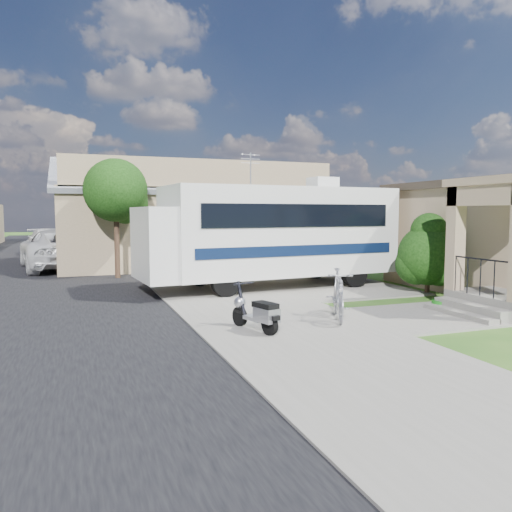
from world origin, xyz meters
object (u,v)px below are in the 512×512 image
object	(u,v)px
motorhome	(272,232)
shrub	(428,252)
scooter	(257,313)
bicycle	(338,297)
van	(50,243)
pickup_truck	(59,249)
garden_hose	(440,306)

from	to	relation	value
motorhome	shrub	bearing A→B (deg)	-38.11
shrub	scooter	world-z (taller)	shrub
shrub	bicycle	distance (m)	5.39
shrub	van	size ratio (longest dim) A/B	0.46
bicycle	van	size ratio (longest dim) A/B	0.35
shrub	scooter	bearing A→B (deg)	-155.80
motorhome	scooter	xyz separation A→B (m)	(-2.65, -5.79, -1.44)
pickup_truck	garden_hose	size ratio (longest dim) A/B	14.28
pickup_truck	bicycle	bearing A→B (deg)	106.49
garden_hose	bicycle	bearing A→B (deg)	-173.24
bicycle	van	bearing A→B (deg)	132.15
van	garden_hose	world-z (taller)	van
pickup_truck	van	size ratio (longest dim) A/B	1.16
motorhome	van	xyz separation A→B (m)	(-7.47, 15.55, -1.09)
scooter	pickup_truck	xyz separation A→B (m)	(-4.20, 14.46, 0.44)
motorhome	scooter	distance (m)	6.53
pickup_truck	shrub	bearing A→B (deg)	126.11
shrub	motorhome	bearing A→B (deg)	146.90
garden_hose	motorhome	bearing A→B (deg)	119.25
scooter	van	world-z (taller)	van
pickup_truck	garden_hose	xyz separation A→B (m)	(9.63, -13.63, -0.79)
motorhome	pickup_truck	world-z (taller)	motorhome
motorhome	pickup_truck	xyz separation A→B (m)	(-6.85, 8.68, -1.00)
garden_hose	scooter	bearing A→B (deg)	-171.27
bicycle	garden_hose	world-z (taller)	bicycle
garden_hose	van	bearing A→B (deg)	116.55
shrub	bicycle	size ratio (longest dim) A/B	1.30
van	garden_hose	xyz separation A→B (m)	(10.25, -20.51, -0.70)
bicycle	garden_hose	distance (m)	3.32
van	garden_hose	distance (m)	22.94
bicycle	motorhome	bearing A→B (deg)	108.48
pickup_truck	motorhome	bearing A→B (deg)	120.35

